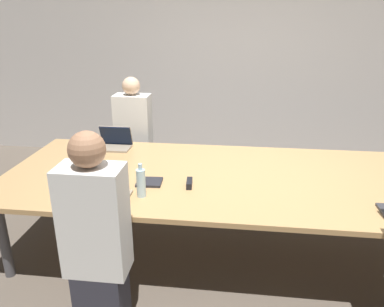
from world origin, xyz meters
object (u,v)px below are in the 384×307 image
laptop_far_left (115,142)px  stapler (189,183)px  person_far_left (134,139)px  laptop_near_left (106,192)px  bottle_near_left (141,182)px  person_near_left (96,239)px

laptop_far_left → stapler: bearing=-43.0°
laptop_far_left → stapler: (0.87, -0.81, -0.04)m
person_far_left → stapler: person_far_left is taller
stapler → laptop_near_left: bearing=-155.2°
person_far_left → laptop_near_left: bearing=-81.6°
laptop_near_left → person_far_left: bearing=-81.6°
laptop_far_left → person_far_left: 0.52m
laptop_far_left → stapler: 1.19m
laptop_near_left → bottle_near_left: bearing=-157.0°
person_far_left → bottle_near_left: bearing=-72.5°
laptop_far_left → laptop_near_left: 1.17m
person_far_left → laptop_near_left: 1.66m
laptop_near_left → bottle_near_left: (0.24, 0.10, 0.04)m
laptop_far_left → person_near_left: bearing=-76.5°
laptop_near_left → person_near_left: 0.45m
laptop_far_left → laptop_near_left: (0.29, -1.13, 0.00)m
laptop_far_left → bottle_near_left: size_ratio=1.24×
person_near_left → laptop_near_left: bearing=-79.5°
laptop_near_left → stapler: size_ratio=2.12×
person_far_left → bottle_near_left: size_ratio=5.21×
laptop_far_left → person_near_left: 1.61m
laptop_near_left → person_near_left: (0.08, -0.43, -0.12)m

